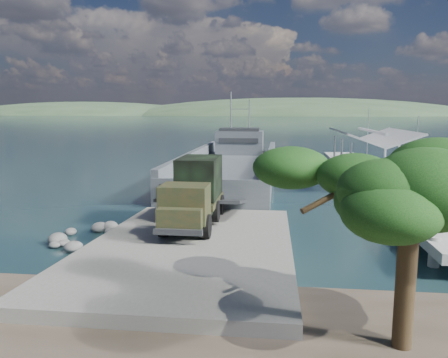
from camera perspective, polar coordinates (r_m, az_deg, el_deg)
ground at (r=23.52m, az=-3.73°, el=-8.53°), size 1400.00×1400.00×0.00m
boat_ramp at (r=22.51m, az=-4.20°, el=-8.68°), size 10.00×18.00×0.50m
shoreline_rocks at (r=25.78m, az=-17.33°, el=-7.36°), size 3.20×5.60×0.90m
distant_headlands at (r=583.91m, az=11.22°, el=8.16°), size 1000.00×240.00×48.00m
pier at (r=42.15m, az=18.76°, el=1.06°), size 6.40×44.00×6.10m
landing_craft at (r=45.12m, az=0.95°, el=1.04°), size 8.94×33.94×10.04m
military_truck at (r=25.36m, az=-3.81°, el=-1.73°), size 2.75×8.13×3.75m
soldier at (r=22.71m, az=-4.83°, el=-5.56°), size 0.77×0.73×1.76m
sailboat_near at (r=55.09m, az=23.72°, el=1.24°), size 2.65×5.65×6.63m
sailboat_far at (r=59.48m, az=18.10°, el=2.12°), size 3.03×6.41×7.52m
overhang_tree at (r=13.07m, az=20.92°, el=-0.39°), size 6.99×6.44×6.35m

